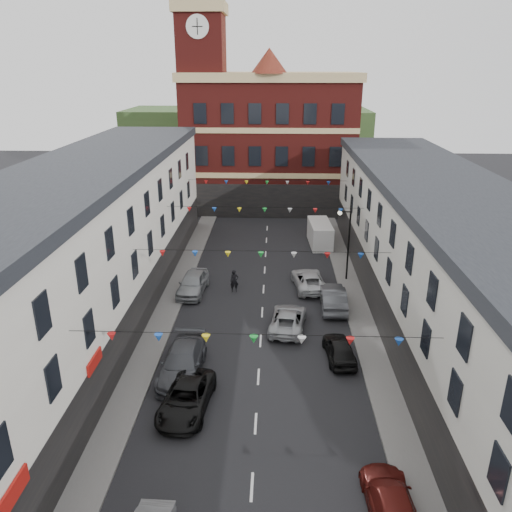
# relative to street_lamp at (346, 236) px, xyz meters

# --- Properties ---
(ground) EXTENTS (160.00, 160.00, 0.00)m
(ground) POSITION_rel_street_lamp_xyz_m (-6.55, -14.00, -3.90)
(ground) COLOR black
(ground) RESTS_ON ground
(pavement_left) EXTENTS (1.80, 64.00, 0.15)m
(pavement_left) POSITION_rel_street_lamp_xyz_m (-13.45, -12.00, -3.83)
(pavement_left) COLOR #605E5B
(pavement_left) RESTS_ON ground
(pavement_right) EXTENTS (1.80, 64.00, 0.15)m
(pavement_right) POSITION_rel_street_lamp_xyz_m (0.35, -12.00, -3.83)
(pavement_right) COLOR #605E5B
(pavement_right) RESTS_ON ground
(terrace_left) EXTENTS (8.40, 56.00, 10.70)m
(terrace_left) POSITION_rel_street_lamp_xyz_m (-18.33, -13.00, 1.44)
(terrace_left) COLOR silver
(terrace_left) RESTS_ON ground
(terrace_right) EXTENTS (8.40, 56.00, 9.70)m
(terrace_right) POSITION_rel_street_lamp_xyz_m (5.23, -13.00, 0.95)
(terrace_right) COLOR beige
(terrace_right) RESTS_ON ground
(civic_building) EXTENTS (20.60, 13.30, 18.50)m
(civic_building) POSITION_rel_street_lamp_xyz_m (-6.55, 23.95, 4.23)
(civic_building) COLOR maroon
(civic_building) RESTS_ON ground
(clock_tower) EXTENTS (5.60, 5.60, 30.00)m
(clock_tower) POSITION_rel_street_lamp_xyz_m (-14.05, 21.00, 11.03)
(clock_tower) COLOR maroon
(clock_tower) RESTS_ON ground
(distant_hill) EXTENTS (40.00, 14.00, 10.00)m
(distant_hill) POSITION_rel_street_lamp_xyz_m (-10.55, 48.00, 1.10)
(distant_hill) COLOR #325125
(distant_hill) RESTS_ON ground
(street_lamp) EXTENTS (1.10, 0.36, 6.00)m
(street_lamp) POSITION_rel_street_lamp_xyz_m (0.00, 0.00, 0.00)
(street_lamp) COLOR black
(street_lamp) RESTS_ON ground
(car_left_c) EXTENTS (2.73, 5.15, 1.38)m
(car_left_c) POSITION_rel_street_lamp_xyz_m (-10.15, -17.02, -3.21)
(car_left_c) COLOR black
(car_left_c) RESTS_ON ground
(car_left_d) EXTENTS (2.37, 5.57, 1.60)m
(car_left_d) POSITION_rel_street_lamp_xyz_m (-10.91, -13.93, -3.10)
(car_left_d) COLOR #46494F
(car_left_d) RESTS_ON ground
(car_left_e) EXTENTS (2.28, 4.93, 1.64)m
(car_left_e) POSITION_rel_street_lamp_xyz_m (-12.05, -2.83, -3.09)
(car_left_e) COLOR #979B9F
(car_left_e) RESTS_ON ground
(car_right_c) EXTENTS (2.00, 4.60, 1.32)m
(car_right_c) POSITION_rel_street_lamp_xyz_m (-1.05, -23.20, -3.25)
(car_right_c) COLOR #541410
(car_right_c) RESTS_ON ground
(car_right_d) EXTENTS (1.91, 4.10, 1.36)m
(car_right_d) POSITION_rel_street_lamp_xyz_m (-1.72, -11.93, -3.23)
(car_right_d) COLOR black
(car_right_d) RESTS_ON ground
(car_right_e) EXTENTS (1.76, 4.95, 1.63)m
(car_right_e) POSITION_rel_street_lamp_xyz_m (-1.41, -5.00, -3.09)
(car_right_e) COLOR #4A4D52
(car_right_e) RESTS_ON ground
(car_right_f) EXTENTS (2.92, 5.24, 1.39)m
(car_right_f) POSITION_rel_street_lamp_xyz_m (-2.95, -1.59, -3.21)
(car_right_f) COLOR silver
(car_right_f) RESTS_ON ground
(moving_car) EXTENTS (2.84, 5.12, 1.36)m
(moving_car) POSITION_rel_street_lamp_xyz_m (-4.75, -8.23, -3.23)
(moving_car) COLOR #A5A8AC
(moving_car) RESTS_ON ground
(white_van) EXTENTS (2.25, 5.21, 2.26)m
(white_van) POSITION_rel_street_lamp_xyz_m (-1.24, 8.91, -2.77)
(white_van) COLOR silver
(white_van) RESTS_ON ground
(pedestrian) EXTENTS (0.74, 0.57, 1.81)m
(pedestrian) POSITION_rel_street_lamp_xyz_m (-8.83, -2.52, -3.00)
(pedestrian) COLOR black
(pedestrian) RESTS_ON ground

